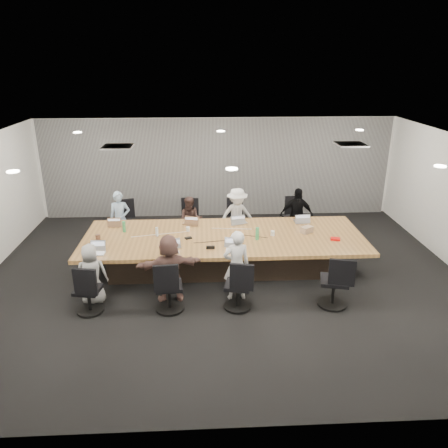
{
  "coord_description": "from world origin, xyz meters",
  "views": [
    {
      "loc": [
        -0.45,
        -8.17,
        4.32
      ],
      "look_at": [
        0.0,
        0.4,
        1.05
      ],
      "focal_mm": 35.0,
      "sensor_mm": 36.0,
      "label": 1
    }
  ],
  "objects_px": {
    "person_5": "(170,268)",
    "snack_packet": "(335,239)",
    "person_6": "(236,265)",
    "laptop_6": "(234,251)",
    "chair_3": "(293,221)",
    "chair_2": "(236,223)",
    "laptop_0": "(116,224)",
    "person_1": "(191,221)",
    "laptop_2": "(239,222)",
    "chair_5": "(169,290)",
    "bottle_clear": "(157,232)",
    "laptop_1": "(190,223)",
    "chair_6": "(238,289)",
    "conference_table": "(224,250)",
    "mug_brown": "(98,237)",
    "canvas_bag": "(307,230)",
    "stapler": "(210,247)",
    "laptop_4": "(97,254)",
    "person_2": "(237,216)",
    "bottle_green_left": "(124,227)",
    "chair_4": "(88,294)",
    "person_0": "(120,219)",
    "chair_0": "(123,225)",
    "chair_7": "(334,285)",
    "person_4": "(92,274)",
    "laptop_5": "(171,252)",
    "laptop_3": "(301,221)",
    "chair_1": "(191,223)"
  },
  "relations": [
    {
      "from": "person_5",
      "to": "snack_packet",
      "type": "relative_size",
      "value": 6.92
    },
    {
      "from": "person_5",
      "to": "person_6",
      "type": "xyz_separation_m",
      "value": [
        1.24,
        0.0,
        0.03
      ]
    },
    {
      "from": "laptop_6",
      "to": "chair_3",
      "type": "bearing_deg",
      "value": 62.21
    },
    {
      "from": "chair_2",
      "to": "laptop_0",
      "type": "relative_size",
      "value": 2.53
    },
    {
      "from": "person_1",
      "to": "laptop_2",
      "type": "xyz_separation_m",
      "value": [
        1.13,
        -0.55,
        0.15
      ]
    },
    {
      "from": "chair_5",
      "to": "bottle_clear",
      "type": "bearing_deg",
      "value": 96.24
    },
    {
      "from": "chair_2",
      "to": "laptop_1",
      "type": "bearing_deg",
      "value": 41.76
    },
    {
      "from": "chair_6",
      "to": "person_6",
      "type": "height_order",
      "value": "person_6"
    },
    {
      "from": "conference_table",
      "to": "mug_brown",
      "type": "xyz_separation_m",
      "value": [
        -2.65,
        -0.09,
        0.4
      ]
    },
    {
      "from": "laptop_0",
      "to": "person_1",
      "type": "height_order",
      "value": "person_1"
    },
    {
      "from": "conference_table",
      "to": "canvas_bag",
      "type": "bearing_deg",
      "value": 2.71
    },
    {
      "from": "stapler",
      "to": "laptop_1",
      "type": "bearing_deg",
      "value": 106.97
    },
    {
      "from": "laptop_2",
      "to": "bottle_clear",
      "type": "xyz_separation_m",
      "value": [
        -1.83,
        -0.74,
        0.09
      ]
    },
    {
      "from": "laptop_4",
      "to": "snack_packet",
      "type": "distance_m",
      "value": 4.87
    },
    {
      "from": "person_2",
      "to": "bottle_clear",
      "type": "height_order",
      "value": "person_2"
    },
    {
      "from": "person_6",
      "to": "bottle_green_left",
      "type": "height_order",
      "value": "person_6"
    },
    {
      "from": "person_2",
      "to": "laptop_2",
      "type": "distance_m",
      "value": 0.55
    },
    {
      "from": "chair_4",
      "to": "bottle_clear",
      "type": "height_order",
      "value": "bottle_clear"
    },
    {
      "from": "chair_5",
      "to": "person_0",
      "type": "xyz_separation_m",
      "value": [
        -1.36,
        3.05,
        0.27
      ]
    },
    {
      "from": "conference_table",
      "to": "chair_6",
      "type": "bearing_deg",
      "value": -84.41
    },
    {
      "from": "chair_0",
      "to": "bottle_clear",
      "type": "distance_m",
      "value": 1.97
    },
    {
      "from": "person_0",
      "to": "person_1",
      "type": "height_order",
      "value": "person_0"
    },
    {
      "from": "chair_7",
      "to": "person_0",
      "type": "height_order",
      "value": "person_0"
    },
    {
      "from": "laptop_2",
      "to": "laptop_6",
      "type": "height_order",
      "value": "same"
    },
    {
      "from": "chair_4",
      "to": "chair_3",
      "type": "bearing_deg",
      "value": 47.24
    },
    {
      "from": "chair_4",
      "to": "snack_packet",
      "type": "bearing_deg",
      "value": 25.01
    },
    {
      "from": "chair_0",
      "to": "chair_4",
      "type": "relative_size",
      "value": 1.06
    },
    {
      "from": "chair_4",
      "to": "chair_7",
      "type": "relative_size",
      "value": 0.88
    },
    {
      "from": "person_1",
      "to": "canvas_bag",
      "type": "xyz_separation_m",
      "value": [
        2.56,
        -1.26,
        0.21
      ]
    },
    {
      "from": "person_4",
      "to": "laptop_6",
      "type": "xyz_separation_m",
      "value": [
        2.68,
        0.55,
        0.16
      ]
    },
    {
      "from": "laptop_6",
      "to": "canvas_bag",
      "type": "relative_size",
      "value": 1.29
    },
    {
      "from": "chair_4",
      "to": "bottle_green_left",
      "type": "distance_m",
      "value": 2.13
    },
    {
      "from": "chair_0",
      "to": "laptop_6",
      "type": "relative_size",
      "value": 2.39
    },
    {
      "from": "conference_table",
      "to": "snack_packet",
      "type": "distance_m",
      "value": 2.38
    },
    {
      "from": "person_4",
      "to": "stapler",
      "type": "bearing_deg",
      "value": -172.29
    },
    {
      "from": "person_1",
      "to": "bottle_clear",
      "type": "height_order",
      "value": "person_1"
    },
    {
      "from": "chair_2",
      "to": "canvas_bag",
      "type": "relative_size",
      "value": 2.95
    },
    {
      "from": "laptop_1",
      "to": "mug_brown",
      "type": "xyz_separation_m",
      "value": [
        -1.91,
        -0.89,
        0.05
      ]
    },
    {
      "from": "laptop_6",
      "to": "canvas_bag",
      "type": "xyz_separation_m",
      "value": [
        1.66,
        0.89,
        0.06
      ]
    },
    {
      "from": "chair_0",
      "to": "laptop_6",
      "type": "bearing_deg",
      "value": 121.59
    },
    {
      "from": "chair_0",
      "to": "laptop_5",
      "type": "bearing_deg",
      "value": 104.0
    },
    {
      "from": "person_4",
      "to": "canvas_bag",
      "type": "height_order",
      "value": "person_4"
    },
    {
      "from": "person_1",
      "to": "laptop_3",
      "type": "relative_size",
      "value": 3.41
    },
    {
      "from": "chair_0",
      "to": "chair_5",
      "type": "height_order",
      "value": "chair_5"
    },
    {
      "from": "chair_4",
      "to": "laptop_2",
      "type": "relative_size",
      "value": 2.22
    },
    {
      "from": "laptop_1",
      "to": "mug_brown",
      "type": "distance_m",
      "value": 2.11
    },
    {
      "from": "chair_5",
      "to": "person_6",
      "type": "xyz_separation_m",
      "value": [
        1.24,
        0.35,
        0.29
      ]
    },
    {
      "from": "laptop_5",
      "to": "chair_3",
      "type": "bearing_deg",
      "value": 26.01
    },
    {
      "from": "chair_7",
      "to": "mug_brown",
      "type": "height_order",
      "value": "mug_brown"
    },
    {
      "from": "chair_2",
      "to": "chair_1",
      "type": "bearing_deg",
      "value": 3.25
    }
  ]
}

